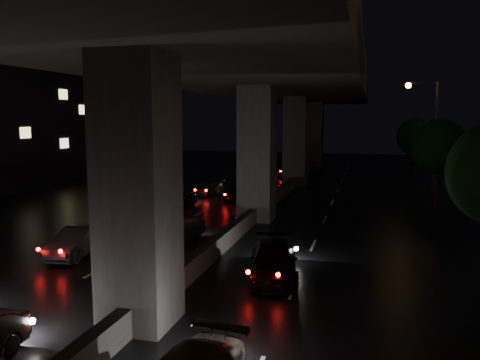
% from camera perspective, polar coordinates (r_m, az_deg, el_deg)
% --- Properties ---
extents(ground, '(120.00, 120.00, 0.00)m').
position_cam_1_polar(ground, '(23.88, -0.75, -7.32)').
color(ground, black).
rests_on(ground, ground).
extents(viaduct, '(12.00, 80.00, 10.50)m').
position_cam_1_polar(viaduct, '(28.00, 2.14, 12.10)').
color(viaduct, '#333336').
rests_on(viaduct, ground).
extents(median_barrier, '(0.45, 70.00, 0.85)m').
position_cam_1_polar(median_barrier, '(28.50, 2.06, -3.98)').
color(median_barrier, '#333336').
rests_on(median_barrier, ground).
extents(building_left, '(12.00, 24.00, 11.00)m').
position_cam_1_polar(building_left, '(50.00, -26.71, 6.07)').
color(building_left, black).
rests_on(building_left, ground).
extents(tree_c, '(3.80, 3.80, 6.12)m').
position_cam_1_polar(tree_c, '(34.52, 23.05, 3.77)').
color(tree_c, black).
rests_on(tree_c, ground).
extents(tree_d, '(3.80, 3.80, 6.12)m').
position_cam_1_polar(tree_d, '(50.40, 20.70, 4.91)').
color(tree_d, black).
rests_on(tree_d, ground).
extents(streetlight_far, '(2.52, 0.44, 9.00)m').
position_cam_1_polar(streetlight_far, '(40.41, 22.01, 6.37)').
color(streetlight_far, '#2D2D33').
rests_on(streetlight_far, ground).
extents(car_3, '(2.63, 4.68, 1.28)m').
position_cam_1_polar(car_3, '(18.45, 4.14, -9.80)').
color(car_3, black).
rests_on(car_3, ground).
extents(car_4, '(1.75, 3.98, 1.27)m').
position_cam_1_polar(car_4, '(22.40, -19.23, -7.09)').
color(car_4, black).
rests_on(car_4, ground).
extents(car_5, '(1.71, 3.68, 1.17)m').
position_cam_1_polar(car_5, '(23.49, -7.61, -6.17)').
color(car_5, black).
rests_on(car_5, ground).
extents(car_6, '(1.69, 3.27, 1.06)m').
position_cam_1_polar(car_6, '(32.60, -7.28, -2.37)').
color(car_6, black).
rests_on(car_6, ground).
extents(car_7, '(1.99, 3.83, 1.06)m').
position_cam_1_polar(car_7, '(37.44, -3.99, -1.03)').
color(car_7, black).
rests_on(car_7, ground).
extents(car_8, '(1.40, 3.44, 1.17)m').
position_cam_1_polar(car_8, '(34.92, -0.23, -1.55)').
color(car_8, black).
rests_on(car_8, ground).
extents(car_9, '(1.57, 3.39, 1.08)m').
position_cam_1_polar(car_9, '(45.04, 3.27, 0.45)').
color(car_9, '#5F5A52').
rests_on(car_9, ground).
extents(car_10, '(2.69, 4.89, 1.30)m').
position_cam_1_polar(car_10, '(49.42, 4.78, 1.21)').
color(car_10, black).
rests_on(car_10, ground).
extents(car_11, '(2.36, 4.85, 1.33)m').
position_cam_1_polar(car_11, '(53.84, 2.27, 1.77)').
color(car_11, black).
rests_on(car_11, ground).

